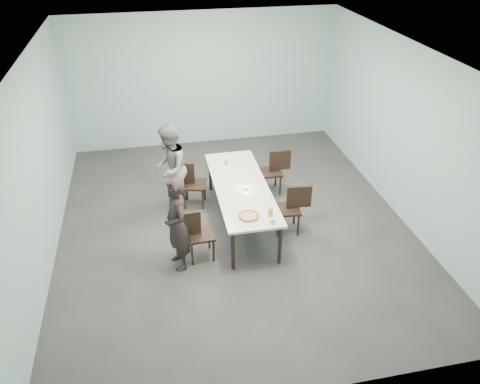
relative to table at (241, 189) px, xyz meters
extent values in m
plane|color=#333335|center=(-0.14, -0.03, -0.69)|extent=(7.00, 7.00, 0.00)
cube|color=#98BFBF|center=(-0.14, 3.47, 0.81)|extent=(6.00, 0.02, 3.00)
cube|color=#98BFBF|center=(-0.14, -3.53, 0.81)|extent=(6.00, 0.02, 3.00)
cube|color=#98BFBF|center=(-3.14, -0.03, 0.81)|extent=(0.02, 7.00, 3.00)
cube|color=#98BFBF|center=(2.86, -0.03, 0.81)|extent=(0.02, 7.00, 3.00)
cube|color=white|center=(-0.14, -0.03, 2.31)|extent=(6.00, 7.00, 0.02)
cube|color=white|center=(0.00, 0.00, 0.04)|extent=(0.92, 2.61, 0.04)
cylinder|color=black|center=(-0.38, -1.22, -0.34)|extent=(0.06, 0.06, 0.71)
cylinder|color=black|center=(-0.36, 1.22, -0.34)|extent=(0.06, 0.06, 0.71)
cylinder|color=black|center=(0.36, -1.22, -0.34)|extent=(0.06, 0.06, 0.71)
cylinder|color=black|center=(0.38, 1.22, -0.34)|extent=(0.06, 0.06, 0.71)
cube|color=black|center=(-0.82, -0.81, -0.26)|extent=(0.44, 0.44, 0.04)
cube|color=black|center=(-1.01, -0.83, -0.02)|extent=(0.42, 0.06, 0.40)
cylinder|color=black|center=(-0.98, -0.99, -0.49)|extent=(0.04, 0.04, 0.41)
cylinder|color=black|center=(-1.00, -0.65, -0.49)|extent=(0.04, 0.04, 0.41)
cylinder|color=black|center=(-0.65, -0.97, -0.49)|extent=(0.04, 0.04, 0.41)
cylinder|color=black|center=(-0.66, -0.63, -0.49)|extent=(0.04, 0.04, 0.41)
cube|color=black|center=(-0.73, 0.75, -0.26)|extent=(0.51, 0.51, 0.04)
cube|color=black|center=(-0.92, 0.79, -0.02)|extent=(0.42, 0.14, 0.40)
cylinder|color=black|center=(-0.94, 0.62, -0.49)|extent=(0.04, 0.04, 0.41)
cylinder|color=black|center=(-0.86, 0.95, -0.49)|extent=(0.04, 0.04, 0.41)
cylinder|color=black|center=(-0.61, 0.54, -0.49)|extent=(0.04, 0.04, 0.41)
cylinder|color=black|center=(-0.53, 0.87, -0.49)|extent=(0.04, 0.04, 0.41)
cube|color=black|center=(0.72, -0.40, -0.26)|extent=(0.46, 0.46, 0.04)
cube|color=black|center=(0.91, -0.42, -0.02)|extent=(0.42, 0.08, 0.40)
cylinder|color=black|center=(0.91, -0.25, -0.49)|extent=(0.04, 0.04, 0.41)
cylinder|color=black|center=(0.87, -0.59, -0.49)|extent=(0.04, 0.04, 0.41)
cylinder|color=black|center=(0.57, -0.21, -0.49)|extent=(0.04, 0.04, 0.41)
cylinder|color=black|center=(0.53, -0.55, -0.49)|extent=(0.04, 0.04, 0.41)
cube|color=black|center=(0.76, 0.92, -0.26)|extent=(0.42, 0.42, 0.04)
cube|color=black|center=(0.95, 0.92, -0.02)|extent=(0.42, 0.04, 0.40)
cylinder|color=black|center=(0.94, 1.09, -0.49)|extent=(0.04, 0.04, 0.41)
cylinder|color=black|center=(0.93, 0.75, -0.49)|extent=(0.04, 0.04, 0.41)
cylinder|color=black|center=(0.60, 1.09, -0.49)|extent=(0.04, 0.04, 0.41)
cylinder|color=black|center=(0.59, 0.75, -0.49)|extent=(0.04, 0.04, 0.41)
imported|color=black|center=(-1.18, -0.95, 0.08)|extent=(0.49, 0.63, 1.54)
imported|color=gray|center=(-1.15, 0.76, 0.12)|extent=(0.80, 0.92, 1.62)
cylinder|color=white|center=(-0.08, -0.95, 0.06)|extent=(0.34, 0.34, 0.01)
cylinder|color=#E9CF84|center=(-0.08, -0.95, 0.08)|extent=(0.30, 0.30, 0.01)
torus|color=brown|center=(-0.08, -0.95, 0.08)|extent=(0.32, 0.32, 0.03)
cylinder|color=white|center=(0.20, -0.50, 0.06)|extent=(0.18, 0.18, 0.01)
cylinder|color=orange|center=(0.25, -1.00, 0.13)|extent=(0.08, 0.08, 0.15)
cylinder|color=silver|center=(0.23, -1.19, 0.10)|extent=(0.08, 0.08, 0.09)
cylinder|color=silver|center=(0.05, -0.13, 0.07)|extent=(0.06, 0.06, 0.03)
cylinder|color=orange|center=(0.05, -0.13, 0.10)|extent=(0.04, 0.04, 0.01)
cylinder|color=orange|center=(-0.11, 0.81, 0.10)|extent=(0.07, 0.07, 0.08)
cube|color=silver|center=(-0.18, 0.74, 0.06)|extent=(0.30, 0.22, 0.01)
camera|label=1|loc=(-1.41, -6.72, 4.14)|focal=35.00mm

